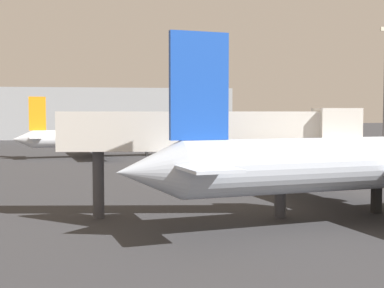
% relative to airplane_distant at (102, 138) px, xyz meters
% --- Properties ---
extents(airplane_distant, '(25.31, 18.21, 8.67)m').
position_rel_airplane_distant_xyz_m(airplane_distant, '(0.00, 0.00, 0.00)').
color(airplane_distant, silver).
rests_on(airplane_distant, ground_plane).
extents(jet_bridge, '(18.27, 4.62, 6.73)m').
position_rel_airplane_distant_xyz_m(jet_bridge, '(8.06, -45.98, 2.41)').
color(jet_bridge, silver).
rests_on(jet_bridge, ground_plane).
extents(terminal_building, '(82.38, 25.19, 12.43)m').
position_rel_airplane_distant_xyz_m(terminal_building, '(-10.20, 63.14, 3.46)').
color(terminal_building, '#999EA3').
rests_on(terminal_building, ground_plane).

